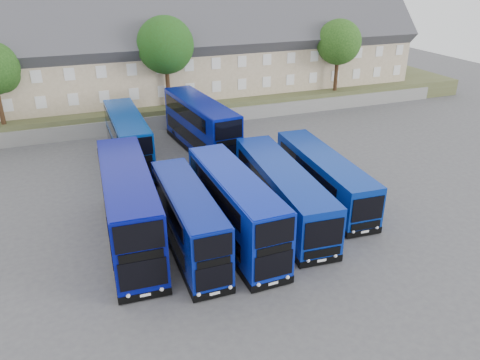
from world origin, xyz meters
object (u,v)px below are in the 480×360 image
(dd_front_left, at_px, (129,208))
(tree_east, at_px, (339,44))
(coach_east_a, at_px, (282,192))
(tree_mid, at_px, (167,47))
(tree_far, at_px, (350,31))
(dd_front_mid, at_px, (189,222))

(dd_front_left, relative_size, tree_east, 1.49)
(dd_front_left, xyz_separation_m, tree_east, (27.80, 21.91, 5.04))
(coach_east_a, distance_m, tree_east, 28.84)
(tree_mid, distance_m, tree_far, 26.80)
(dd_front_mid, xyz_separation_m, tree_mid, (4.72, 24.56, 6.12))
(coach_east_a, distance_m, tree_mid, 23.56)
(dd_front_mid, height_order, tree_far, tree_far)
(coach_east_a, relative_size, tree_far, 1.49)
(dd_front_left, relative_size, coach_east_a, 0.94)
(tree_far, bearing_deg, coach_east_a, -129.16)
(dd_front_mid, distance_m, tree_mid, 25.74)
(tree_far, bearing_deg, tree_mid, -165.96)
(dd_front_left, height_order, tree_far, tree_far)
(tree_mid, height_order, tree_far, tree_mid)
(dd_front_mid, xyz_separation_m, coach_east_a, (7.04, 1.98, -0.23))
(dd_front_left, bearing_deg, tree_far, 43.52)
(tree_far, bearing_deg, dd_front_left, -139.46)
(dd_front_mid, bearing_deg, dd_front_left, 145.67)
(tree_east, bearing_deg, dd_front_left, -141.76)
(tree_far, bearing_deg, tree_east, -130.60)
(dd_front_mid, relative_size, tree_far, 1.16)
(dd_front_mid, xyz_separation_m, tree_east, (24.72, 24.06, 5.44))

